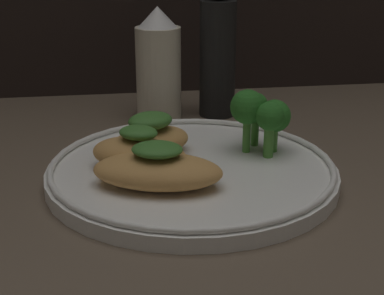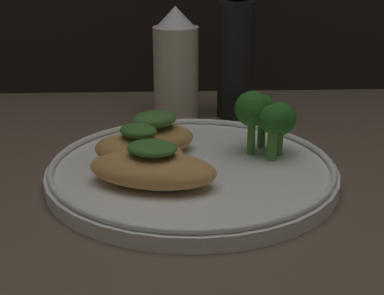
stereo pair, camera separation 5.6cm
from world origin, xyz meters
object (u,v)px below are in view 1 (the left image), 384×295
pepper_grinder (218,54)px  sauce_bottle (158,66)px  plate (192,171)px  broccoli_bunch (261,113)px

pepper_grinder → sauce_bottle: bearing=-180.0°
plate → sauce_bottle: bearing=93.1°
broccoli_bunch → sauce_bottle: size_ratio=0.46×
broccoli_bunch → pepper_grinder: pepper_grinder is taller
pepper_grinder → plate: bearing=-107.2°
plate → pepper_grinder: (6.45, 20.80, 7.06)cm
broccoli_bunch → sauce_bottle: sauce_bottle is taller
plate → sauce_bottle: size_ratio=1.98×
broccoli_bunch → sauce_bottle: (-8.68, 17.74, 1.24)cm
plate → pepper_grinder: 22.90cm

